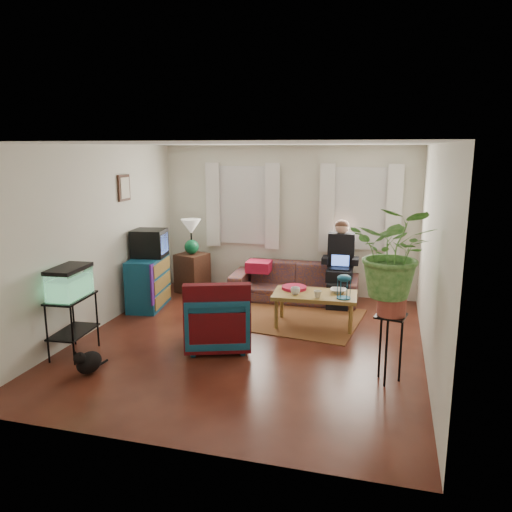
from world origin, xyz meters
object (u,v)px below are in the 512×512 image
(dresser, at_px, (148,282))
(armchair, at_px, (217,316))
(plant_stand, at_px, (389,349))
(aquarium_stand, at_px, (73,326))
(sofa, at_px, (294,276))
(coffee_table, at_px, (315,310))
(side_table, at_px, (192,273))

(dresser, distance_m, armchair, 2.07)
(armchair, height_order, plant_stand, armchair)
(aquarium_stand, bearing_deg, sofa, 48.93)
(dresser, height_order, armchair, dresser)
(armchair, xyz_separation_m, coffee_table, (1.11, 1.09, -0.16))
(armchair, xyz_separation_m, plant_stand, (2.17, -0.47, -0.02))
(sofa, bearing_deg, dresser, -157.06)
(coffee_table, bearing_deg, sofa, 111.07)
(dresser, bearing_deg, armchair, -45.96)
(aquarium_stand, height_order, armchair, armchair)
(sofa, relative_size, coffee_table, 1.78)
(armchair, bearing_deg, sofa, -123.82)
(dresser, xyz_separation_m, aquarium_stand, (-0.01, -1.99, -0.04))
(plant_stand, bearing_deg, dresser, 155.46)
(dresser, relative_size, armchair, 1.12)
(dresser, bearing_deg, coffee_table, -12.05)
(aquarium_stand, xyz_separation_m, plant_stand, (3.82, 0.26, 0.01))
(aquarium_stand, distance_m, coffee_table, 3.30)
(sofa, bearing_deg, aquarium_stand, -128.07)
(aquarium_stand, xyz_separation_m, coffee_table, (2.76, 1.81, -0.13))
(sofa, bearing_deg, plant_stand, -61.45)
(sofa, distance_m, side_table, 1.87)
(sofa, xyz_separation_m, dresser, (-2.21, -1.01, -0.00))
(sofa, bearing_deg, side_table, 177.55)
(sofa, distance_m, coffee_table, 1.32)
(aquarium_stand, relative_size, coffee_table, 0.63)
(aquarium_stand, height_order, plant_stand, plant_stand)
(armchair, height_order, coffee_table, armchair)
(plant_stand, bearing_deg, sofa, 120.13)
(sofa, relative_size, dresser, 2.32)
(coffee_table, bearing_deg, armchair, -138.77)
(sofa, distance_m, armchair, 2.35)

